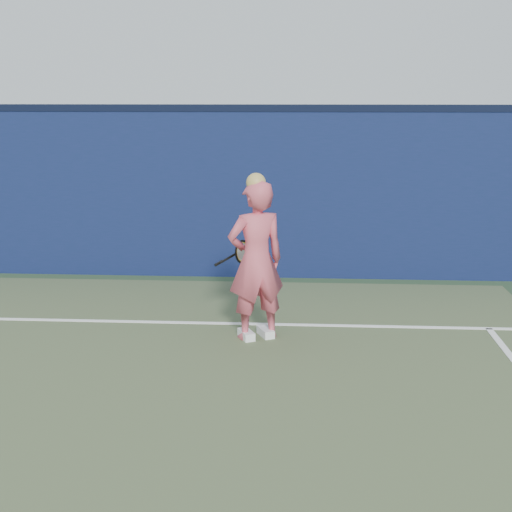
{
  "coord_description": "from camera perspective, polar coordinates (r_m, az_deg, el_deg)",
  "views": [
    {
      "loc": [
        2.51,
        -4.28,
        2.77
      ],
      "look_at": [
        2.03,
        3.53,
        0.97
      ],
      "focal_mm": 50.0,
      "sensor_mm": 36.0,
      "label": 1
    }
  ],
  "objects": [
    {
      "name": "backstop_wall",
      "position": [
        11.17,
        -9.53,
        4.93
      ],
      "size": [
        24.0,
        0.4,
        2.5
      ],
      "primitive_type": "cube",
      "color": "#0D193D",
      "rests_on": "ground"
    },
    {
      "name": "wall_cap",
      "position": [
        11.07,
        -9.78,
        11.61
      ],
      "size": [
        24.0,
        0.42,
        0.1
      ],
      "primitive_type": "cube",
      "color": "black",
      "rests_on": "backstop_wall"
    },
    {
      "name": "racket",
      "position": [
        8.49,
        -1.26,
        0.27
      ],
      "size": [
        0.41,
        0.41,
        0.29
      ],
      "rotation": [
        0.0,
        0.0,
        0.69
      ],
      "color": "black",
      "rests_on": "ground"
    },
    {
      "name": "player",
      "position": [
        8.04,
        -0.0,
        -0.35
      ],
      "size": [
        0.79,
        0.68,
        1.91
      ],
      "rotation": [
        0.0,
        0.0,
        3.57
      ],
      "color": "#CD5060",
      "rests_on": "ground"
    }
  ]
}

